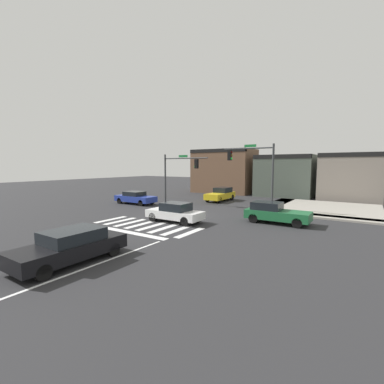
# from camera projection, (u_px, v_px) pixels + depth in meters

# --- Properties ---
(ground_plane) EXTENTS (120.00, 120.00, 0.00)m
(ground_plane) POSITION_uv_depth(u_px,v_px,m) (184.00, 215.00, 22.14)
(ground_plane) COLOR #2B2B2D
(crosswalk_near) EXTENTS (7.74, 2.91, 0.01)m
(crosswalk_near) POSITION_uv_depth(u_px,v_px,m) (146.00, 225.00, 18.39)
(crosswalk_near) COLOR silver
(crosswalk_near) RESTS_ON ground_plane
(lane_markings) EXTENTS (6.80, 20.25, 0.01)m
(lane_markings) POSITION_uv_depth(u_px,v_px,m) (45.00, 261.00, 11.53)
(lane_markings) COLOR white
(lane_markings) RESTS_ON ground_plane
(bike_detector_marking) EXTENTS (0.97, 0.97, 0.01)m
(bike_detector_marking) POSITION_uv_depth(u_px,v_px,m) (106.00, 246.00, 13.65)
(bike_detector_marking) COLOR yellow
(bike_detector_marking) RESTS_ON ground_plane
(curb_corner_northeast) EXTENTS (10.00, 10.60, 0.15)m
(curb_corner_northeast) POSITION_uv_depth(u_px,v_px,m) (314.00, 208.00, 25.32)
(curb_corner_northeast) COLOR #9E998E
(curb_corner_northeast) RESTS_ON ground_plane
(storefront_row) EXTENTS (24.14, 5.52, 6.47)m
(storefront_row) POSITION_uv_depth(u_px,v_px,m) (271.00, 174.00, 36.49)
(storefront_row) COLOR brown
(storefront_row) RESTS_ON ground_plane
(traffic_signal_northwest) EXTENTS (5.43, 0.32, 5.30)m
(traffic_signal_northwest) POSITION_uv_depth(u_px,v_px,m) (179.00, 170.00, 28.09)
(traffic_signal_northwest) COLOR #383A3D
(traffic_signal_northwest) RESTS_ON ground_plane
(traffic_signal_northeast) EXTENTS (4.69, 0.32, 5.97)m
(traffic_signal_northeast) POSITION_uv_depth(u_px,v_px,m) (253.00, 165.00, 23.64)
(traffic_signal_northeast) COLOR #383A3D
(traffic_signal_northeast) RESTS_ON ground_plane
(car_black) EXTENTS (1.93, 4.67, 1.40)m
(car_black) POSITION_uv_depth(u_px,v_px,m) (71.00, 246.00, 11.35)
(car_black) COLOR black
(car_black) RESTS_ON ground_plane
(car_blue) EXTENTS (4.64, 1.82, 1.34)m
(car_blue) POSITION_uv_depth(u_px,v_px,m) (135.00, 198.00, 28.56)
(car_blue) COLOR #23389E
(car_blue) RESTS_ON ground_plane
(car_yellow) EXTENTS (1.78, 4.57, 1.55)m
(car_yellow) POSITION_uv_depth(u_px,v_px,m) (221.00, 194.00, 30.97)
(car_yellow) COLOR gold
(car_yellow) RESTS_ON ground_plane
(car_green) EXTENTS (4.40, 1.80, 1.48)m
(car_green) POSITION_uv_depth(u_px,v_px,m) (275.00, 213.00, 19.09)
(car_green) COLOR #1E6638
(car_green) RESTS_ON ground_plane
(car_white) EXTENTS (4.22, 1.76, 1.43)m
(car_white) POSITION_uv_depth(u_px,v_px,m) (175.00, 212.00, 19.44)
(car_white) COLOR white
(car_white) RESTS_ON ground_plane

